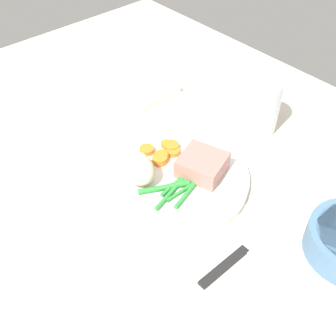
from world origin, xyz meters
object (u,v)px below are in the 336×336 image
meat_portion (202,165)px  water_glass (259,108)px  dinner_plate (168,176)px  napkin (141,87)px  knife (249,246)px  fork (103,127)px

meat_portion → water_glass: size_ratio=0.67×
dinner_plate → napkin: napkin is taller
knife → napkin: size_ratio=1.57×
fork → water_glass: water_glass is taller
knife → fork: bearing=-178.9°
dinner_plate → napkin: size_ratio=2.05×
meat_portion → knife: 15.30cm
dinner_plate → fork: (-18.58, -0.26, -0.60)cm
napkin → meat_portion: bearing=-18.4°
dinner_plate → napkin: 27.21cm
fork → knife: 36.50cm
dinner_plate → knife: bearing=-0.9°
fork → meat_portion: bearing=10.8°
water_glass → napkin: bearing=-161.1°
water_glass → dinner_plate: bearing=-91.9°
dinner_plate → meat_portion: 6.07cm
dinner_plate → knife: (17.92, -0.29, -0.60)cm
dinner_plate → water_glass: 22.02cm
water_glass → napkin: water_glass is taller
dinner_plate → meat_portion: (3.62, 4.22, 2.45)cm
meat_portion → knife: bearing=-17.5°
fork → knife: bearing=-0.6°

